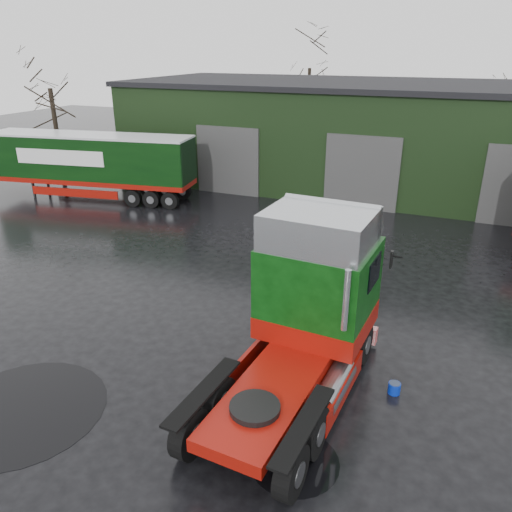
% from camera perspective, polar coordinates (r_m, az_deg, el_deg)
% --- Properties ---
extents(ground, '(100.00, 100.00, 0.00)m').
position_cam_1_polar(ground, '(16.70, -5.25, -7.07)').
color(ground, black).
extents(warehouse, '(32.40, 12.40, 6.30)m').
position_cam_1_polar(warehouse, '(33.49, 14.24, 13.32)').
color(warehouse, black).
rests_on(warehouse, ground).
extents(hero_tractor, '(3.60, 7.54, 4.57)m').
position_cam_1_polar(hero_tractor, '(11.88, 3.74, -7.65)').
color(hero_tractor, '#09390C').
rests_on(hero_tractor, ground).
extents(trailer_left, '(12.38, 4.44, 3.77)m').
position_cam_1_polar(trailer_left, '(30.80, -18.27, 9.67)').
color(trailer_left, silver).
rests_on(trailer_left, ground).
extents(wash_bucket, '(0.37, 0.37, 0.30)m').
position_cam_1_polar(wash_bucket, '(13.80, 15.52, -14.34)').
color(wash_bucket, '#0724AB').
rests_on(wash_bucket, ground).
extents(tree_left, '(4.40, 4.40, 8.50)m').
position_cam_1_polar(tree_left, '(34.66, -22.05, 14.53)').
color(tree_left, black).
rests_on(tree_left, ground).
extents(tree_back_a, '(4.40, 4.40, 9.50)m').
position_cam_1_polar(tree_back_a, '(44.78, 6.04, 18.16)').
color(tree_back_a, black).
rests_on(tree_back_a, ground).
extents(puddle_0, '(4.04, 4.04, 0.01)m').
position_cam_1_polar(puddle_0, '(14.13, -25.10, -15.67)').
color(puddle_0, black).
rests_on(puddle_0, ground).
extents(puddle_1, '(2.06, 2.06, 0.01)m').
position_cam_1_polar(puddle_1, '(19.27, 3.86, -2.73)').
color(puddle_1, black).
rests_on(puddle_1, ground).
extents(puddle_3, '(1.96, 1.96, 0.01)m').
position_cam_1_polar(puddle_3, '(11.70, 4.40, -22.40)').
color(puddle_3, black).
rests_on(puddle_3, ground).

